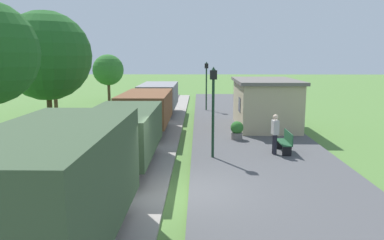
% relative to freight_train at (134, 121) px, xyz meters
% --- Properties ---
extents(ground_plane, '(160.00, 160.00, 0.00)m').
position_rel_freight_train_xyz_m(ground_plane, '(2.40, -5.43, -1.48)').
color(ground_plane, '#517A38').
extents(platform_slab, '(6.00, 60.00, 0.25)m').
position_rel_freight_train_xyz_m(platform_slab, '(5.60, -5.43, -1.36)').
color(platform_slab, '#4C4C4F').
rests_on(platform_slab, ground).
extents(track_ballast, '(3.80, 60.00, 0.12)m').
position_rel_freight_train_xyz_m(track_ballast, '(-0.00, -5.43, -1.42)').
color(track_ballast, gray).
rests_on(track_ballast, ground).
extents(rail_near, '(0.07, 60.00, 0.14)m').
position_rel_freight_train_xyz_m(rail_near, '(0.72, -5.43, -1.29)').
color(rail_near, slate).
rests_on(rail_near, track_ballast).
extents(rail_far, '(0.07, 60.00, 0.14)m').
position_rel_freight_train_xyz_m(rail_far, '(-0.72, -5.43, -1.29)').
color(rail_far, slate).
rests_on(rail_far, track_ballast).
extents(freight_train, '(2.50, 26.00, 2.72)m').
position_rel_freight_train_xyz_m(freight_train, '(0.00, 0.00, 0.00)').
color(freight_train, '#384C33').
rests_on(freight_train, rail_near).
extents(station_hut, '(3.50, 5.80, 2.78)m').
position_rel_freight_train_xyz_m(station_hut, '(6.80, 5.44, 0.17)').
color(station_hut, tan).
rests_on(station_hut, platform_slab).
extents(bench_near_hut, '(0.42, 1.50, 0.91)m').
position_rel_freight_train_xyz_m(bench_near_hut, '(6.65, -0.66, -0.76)').
color(bench_near_hut, '#1E4C2D').
rests_on(bench_near_hut, platform_slab).
extents(bench_down_platform, '(0.42, 1.50, 0.91)m').
position_rel_freight_train_xyz_m(bench_down_platform, '(6.65, 10.53, -0.76)').
color(bench_down_platform, '#1E4C2D').
rests_on(bench_down_platform, platform_slab).
extents(person_waiting, '(0.28, 0.40, 1.71)m').
position_rel_freight_train_xyz_m(person_waiting, '(6.12, -0.97, -0.30)').
color(person_waiting, black).
rests_on(person_waiting, platform_slab).
extents(potted_planter, '(0.64, 0.64, 0.92)m').
position_rel_freight_train_xyz_m(potted_planter, '(4.81, 1.87, -0.76)').
color(potted_planter, slate).
rests_on(potted_planter, platform_slab).
extents(lamp_post_near, '(0.28, 0.28, 3.70)m').
position_rel_freight_train_xyz_m(lamp_post_near, '(3.48, -1.50, 1.32)').
color(lamp_post_near, '#193823').
rests_on(lamp_post_near, platform_slab).
extents(lamp_post_far, '(0.28, 0.28, 3.70)m').
position_rel_freight_train_xyz_m(lamp_post_far, '(3.48, 12.16, 1.32)').
color(lamp_post_far, '#193823').
rests_on(lamp_post_far, platform_slab).
extents(tree_trackside_far, '(4.72, 4.72, 6.74)m').
position_rel_freight_train_xyz_m(tree_trackside_far, '(-5.18, 3.48, 2.89)').
color(tree_trackside_far, '#4C3823').
rests_on(tree_trackside_far, ground).
extents(tree_field_left, '(3.62, 3.62, 5.99)m').
position_rel_freight_train_xyz_m(tree_field_left, '(-7.83, 11.22, 2.69)').
color(tree_field_left, '#4C3823').
rests_on(tree_field_left, ground).
extents(tree_field_distant, '(2.97, 2.97, 4.54)m').
position_rel_freight_train_xyz_m(tree_field_distant, '(-5.86, 19.76, 1.56)').
color(tree_field_distant, '#4C3823').
rests_on(tree_field_distant, ground).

